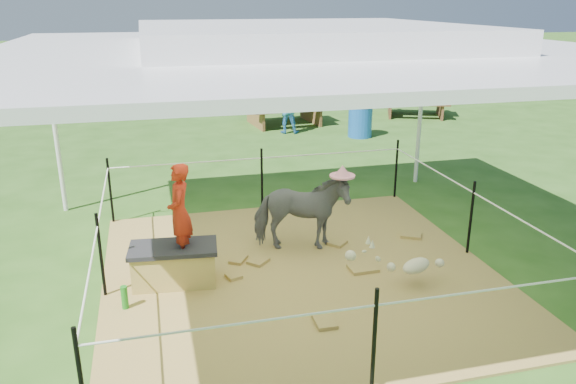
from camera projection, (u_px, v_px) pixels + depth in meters
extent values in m
plane|color=#2D5919|center=(300.00, 274.00, 6.77)|extent=(90.00, 90.00, 0.00)
cube|color=brown|center=(300.00, 273.00, 6.77)|extent=(4.60, 4.60, 0.03)
cylinder|color=silver|center=(55.00, 129.00, 8.41)|extent=(0.07, 0.07, 2.60)
cylinder|color=silver|center=(421.00, 111.00, 9.80)|extent=(0.07, 0.07, 2.60)
cube|color=white|center=(302.00, 50.00, 5.92)|extent=(6.30, 6.30, 0.08)
cube|color=white|center=(302.00, 35.00, 5.87)|extent=(3.30, 3.30, 0.22)
cylinder|color=black|center=(110.00, 191.00, 8.15)|extent=(0.04, 0.04, 1.00)
cylinder|color=black|center=(262.00, 180.00, 8.68)|extent=(0.04, 0.04, 1.00)
cylinder|color=black|center=(396.00, 170.00, 9.20)|extent=(0.04, 0.04, 1.00)
cylinder|color=black|center=(101.00, 256.00, 6.09)|extent=(0.04, 0.04, 1.00)
cylinder|color=black|center=(471.00, 219.00, 7.13)|extent=(0.04, 0.04, 1.00)
cylinder|color=black|center=(374.00, 343.00, 4.55)|extent=(0.04, 0.04, 1.00)
cylinder|color=white|center=(262.00, 158.00, 8.56)|extent=(4.50, 0.02, 0.02)
cylinder|color=white|center=(376.00, 305.00, 4.44)|extent=(4.50, 0.02, 0.02)
cylinder|color=white|center=(474.00, 193.00, 7.02)|extent=(0.02, 4.50, 0.02)
cylinder|color=white|center=(97.00, 226.00, 5.98)|extent=(0.02, 4.50, 0.02)
cube|color=olive|center=(174.00, 266.00, 6.44)|extent=(0.97, 0.55, 0.41)
cube|color=black|center=(173.00, 248.00, 6.37)|extent=(1.04, 0.61, 0.05)
imported|color=red|center=(179.00, 204.00, 6.22)|extent=(0.31, 0.43, 1.11)
cylinder|color=#1C7F1C|center=(125.00, 297.00, 5.93)|extent=(0.08, 0.08, 0.26)
imported|color=#4B4A4F|center=(301.00, 213.00, 7.21)|extent=(1.31, 0.80, 1.03)
cylinder|color=pink|center=(301.00, 169.00, 7.02)|extent=(0.32, 0.32, 0.15)
cylinder|color=#1757B2|center=(360.00, 119.00, 13.43)|extent=(0.69, 0.69, 0.88)
cube|color=#58311E|center=(284.00, 109.00, 14.81)|extent=(2.15, 1.66, 0.83)
cube|color=#502E1B|center=(415.00, 103.00, 15.88)|extent=(2.17, 1.90, 0.75)
imported|color=#3680CD|center=(287.00, 108.00, 13.78)|extent=(0.72, 0.64, 1.23)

